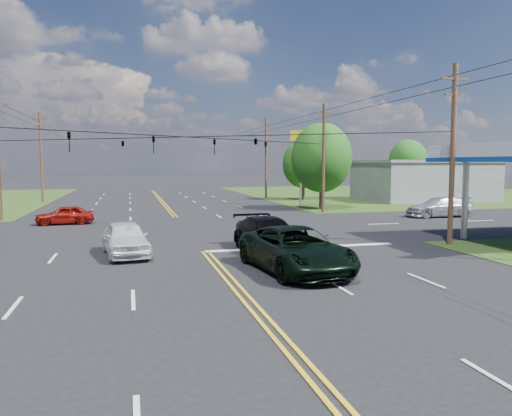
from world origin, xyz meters
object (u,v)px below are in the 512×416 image
object	(u,v)px
suv_black	(269,235)
tree_far_r	(408,162)
pole_left_far	(41,156)
pickup_dkgreen	(296,250)
tree_right_b	(303,164)
pickup_white	(126,239)
retail_ne	(423,181)
pole_se	(453,152)
pole_ne	(324,157)
pole_right_far	(266,157)
tree_right_a	(321,158)

from	to	relation	value
suv_black	tree_far_r	bearing A→B (deg)	47.27
pole_left_far	tree_far_r	bearing A→B (deg)	2.44
pole_left_far	pickup_dkgreen	world-z (taller)	pole_left_far
tree_right_b	pickup_white	xyz separation A→B (m)	(-20.27, -32.00, -3.41)
retail_ne	tree_right_b	distance (m)	14.22
pole_se	pickup_white	distance (m)	17.29
pole_left_far	pole_ne	bearing A→B (deg)	-36.16
tree_far_r	pickup_dkgreen	xyz separation A→B (m)	(-31.13, -43.28, -3.65)
retail_ne	pole_se	distance (m)	33.72
pole_right_far	pole_left_far	bearing A→B (deg)	180.00
tree_right_b	retail_ne	bearing A→B (deg)	-16.50
pole_right_far	pickup_dkgreen	distance (m)	42.72
pole_left_far	pickup_white	distance (m)	37.42
tree_far_r	suv_black	world-z (taller)	tree_far_r
pole_se	suv_black	distance (m)	10.80
tree_far_r	suv_black	xyz separation A→B (m)	(-31.00, -38.82, -3.70)
pole_ne	tree_right_b	distance (m)	15.42
pole_right_far	suv_black	bearing A→B (deg)	-105.19
pole_ne	tree_right_a	bearing A→B (deg)	71.57
tree_right_a	pole_right_far	bearing A→B (deg)	93.58
tree_right_a	tree_right_b	size ratio (longest dim) A/B	1.15
tree_right_a	pickup_white	distance (m)	27.06
pole_left_far	pole_right_far	bearing A→B (deg)	0.00
pole_ne	pickup_dkgreen	distance (m)	24.80
pole_se	tree_right_b	bearing A→B (deg)	83.95
retail_ne	pickup_dkgreen	bearing A→B (deg)	-129.19
pole_ne	tree_right_a	distance (m)	3.16
pickup_dkgreen	pole_right_far	bearing A→B (deg)	69.85
pole_right_far	pole_se	bearing A→B (deg)	-90.00
tree_far_r	pickup_white	distance (m)	53.71
pole_ne	pickup_white	size ratio (longest dim) A/B	2.01
pole_left_far	tree_right_b	distance (m)	29.79
pole_right_far	tree_right_a	size ratio (longest dim) A/B	1.22
pole_right_far	pickup_dkgreen	size ratio (longest dim) A/B	1.56
tree_right_b	tree_far_r	xyz separation A→B (m)	(17.50, 6.00, 0.33)
retail_ne	tree_right_a	bearing A→B (deg)	-153.43
tree_right_b	pole_right_far	bearing A→B (deg)	131.19
pole_left_far	pickup_dkgreen	size ratio (longest dim) A/B	1.56
pole_se	pickup_white	bearing A→B (deg)	176.59
pole_left_far	tree_right_a	xyz separation A→B (m)	(27.00, -16.00, -0.30)
retail_ne	pickup_dkgreen	size ratio (longest dim) A/B	2.19
pole_ne	pickup_white	distance (m)	24.23
retail_ne	pickup_dkgreen	distance (m)	42.95
pole_left_far	tree_right_a	distance (m)	31.39
pickup_dkgreen	pole_ne	bearing A→B (deg)	59.19
retail_ne	suv_black	distance (m)	39.52
retail_ne	pole_ne	size ratio (longest dim) A/B	1.47
pole_ne	tree_far_r	size ratio (longest dim) A/B	1.25
retail_ne	pole_right_far	distance (m)	19.02
pole_ne	tree_right_b	size ratio (longest dim) A/B	1.34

